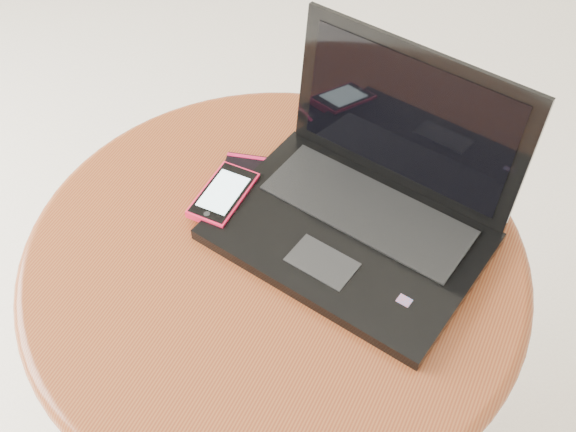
% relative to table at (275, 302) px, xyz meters
% --- Properties ---
extents(table, '(0.69, 0.69, 0.54)m').
position_rel_table_xyz_m(table, '(0.00, 0.00, 0.00)').
color(table, brown).
rests_on(table, ground).
extents(laptop, '(0.38, 0.33, 0.23)m').
position_rel_table_xyz_m(laptop, '(0.09, 0.10, 0.16)').
color(laptop, black).
rests_on(laptop, table).
extents(phone_black, '(0.09, 0.13, 0.01)m').
position_rel_table_xyz_m(phone_black, '(-0.10, 0.09, 0.12)').
color(phone_black, black).
rests_on(phone_black, table).
extents(phone_pink, '(0.06, 0.11, 0.01)m').
position_rel_table_xyz_m(phone_pink, '(-0.10, 0.05, 0.13)').
color(phone_pink, red).
rests_on(phone_pink, phone_black).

